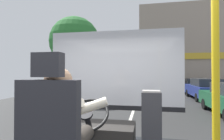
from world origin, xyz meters
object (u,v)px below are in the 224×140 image
object	(u,v)px
fare_box	(151,128)
parked_car_charcoal	(192,85)
bus_driver	(62,124)
parked_car_blue	(205,89)
steering_console	(97,136)
parked_car_silver	(176,82)
handrail_pole	(216,86)

from	to	relation	value
fare_box	parked_car_charcoal	bearing A→B (deg)	74.80
bus_driver	parked_car_blue	bearing A→B (deg)	68.18
steering_console	parked_car_silver	distance (m)	21.08
fare_box	parked_car_silver	xyz separation A→B (m)	(3.65, 20.85, -0.46)
steering_console	fare_box	size ratio (longest dim) A/B	1.18
steering_console	handrail_pole	world-z (taller)	handrail_pole
fare_box	parked_car_blue	bearing A→B (deg)	70.16
parked_car_blue	parked_car_silver	size ratio (longest dim) A/B	1.06
parked_car_blue	parked_car_charcoal	bearing A→B (deg)	86.69
fare_box	parked_car_charcoal	xyz separation A→B (m)	(4.15, 15.27, -0.46)
bus_driver	steering_console	distance (m)	1.22
fare_box	parked_car_blue	size ratio (longest dim) A/B	0.23
parked_car_blue	parked_car_silver	bearing A→B (deg)	91.38
bus_driver	steering_console	world-z (taller)	bus_driver
fare_box	parked_car_blue	xyz separation A→B (m)	(3.89, 10.78, -0.38)
handrail_pole	parked_car_charcoal	bearing A→B (deg)	76.95
parked_car_silver	fare_box	bearing A→B (deg)	-99.92
bus_driver	parked_car_silver	size ratio (longest dim) A/B	0.20
bus_driver	fare_box	xyz separation A→B (m)	(0.78, 0.87, -0.25)
bus_driver	handrail_pole	distance (m)	1.21
parked_car_silver	handrail_pole	bearing A→B (deg)	-98.54
steering_console	handrail_pole	bearing A→B (deg)	-50.68
handrail_pole	bus_driver	bearing A→B (deg)	167.02
bus_driver	parked_car_charcoal	size ratio (longest dim) A/B	0.17
parked_car_silver	bus_driver	bearing A→B (deg)	-101.51
steering_console	parked_car_charcoal	xyz separation A→B (m)	(4.93, 15.03, -0.22)
handrail_pole	parked_car_silver	world-z (taller)	handrail_pole
bus_driver	parked_car_charcoal	bearing A→B (deg)	73.03
parked_car_blue	parked_car_silver	distance (m)	10.07
bus_driver	parked_car_silver	world-z (taller)	bus_driver
parked_car_charcoal	parked_car_silver	distance (m)	5.60
handrail_pole	steering_console	bearing A→B (deg)	129.32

